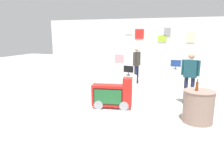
% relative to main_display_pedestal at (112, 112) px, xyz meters
% --- Properties ---
extents(ground_plane, '(30.00, 30.00, 0.00)m').
position_rel_main_display_pedestal_xyz_m(ground_plane, '(-0.40, 0.60, -0.13)').
color(ground_plane, '#B2ADA3').
extents(back_wall_display, '(10.67, 0.13, 2.98)m').
position_rel_main_display_pedestal_xyz_m(back_wall_display, '(-0.39, 5.79, 1.37)').
color(back_wall_display, silver).
rests_on(back_wall_display, ground).
extents(main_display_pedestal, '(1.42, 1.42, 0.25)m').
position_rel_main_display_pedestal_xyz_m(main_display_pedestal, '(0.00, 0.00, 0.00)').
color(main_display_pedestal, white).
rests_on(main_display_pedestal, ground).
extents(novelty_firetruck_tv, '(1.11, 0.58, 0.85)m').
position_rel_main_display_pedestal_xyz_m(novelty_firetruck_tv, '(0.02, -0.00, 0.47)').
color(novelty_firetruck_tv, gray).
rests_on(novelty_firetruck_tv, main_display_pedestal).
extents(display_pedestal_left_rear, '(0.77, 0.77, 0.69)m').
position_rel_main_display_pedestal_xyz_m(display_pedestal_left_rear, '(1.37, 4.66, 0.22)').
color(display_pedestal_left_rear, white).
rests_on(display_pedestal_left_rear, ground).
extents(tv_on_left_rear, '(0.47, 0.23, 0.43)m').
position_rel_main_display_pedestal_xyz_m(tv_on_left_rear, '(1.37, 4.66, 0.79)').
color(tv_on_left_rear, black).
rests_on(tv_on_left_rear, display_pedestal_left_rear).
extents(display_pedestal_center_rear, '(0.64, 0.64, 0.69)m').
position_rel_main_display_pedestal_xyz_m(display_pedestal_center_rear, '(-0.23, 2.53, 0.22)').
color(display_pedestal_center_rear, white).
rests_on(display_pedestal_center_rear, ground).
extents(tv_on_center_rear, '(0.43, 0.19, 0.38)m').
position_rel_main_display_pedestal_xyz_m(tv_on_center_rear, '(-0.23, 2.53, 0.77)').
color(tv_on_center_rear, black).
rests_on(tv_on_center_rear, display_pedestal_center_rear).
extents(side_table_round, '(0.78, 0.78, 0.83)m').
position_rel_main_display_pedestal_xyz_m(side_table_round, '(2.20, 0.37, 0.30)').
color(side_table_round, gray).
rests_on(side_table_round, ground).
extents(bottle_on_side_table, '(0.07, 0.07, 0.30)m').
position_rel_main_display_pedestal_xyz_m(bottle_on_side_table, '(2.12, 0.34, 0.83)').
color(bottle_on_side_table, brown).
rests_on(bottle_on_side_table, side_table_round).
extents(shopper_browsing_near_truck, '(0.26, 0.55, 1.67)m').
position_rel_main_display_pedestal_xyz_m(shopper_browsing_near_truck, '(-0.29, 4.16, 0.85)').
color(shopper_browsing_near_truck, '#1E233F').
rests_on(shopper_browsing_near_truck, ground).
extents(shopper_browsing_rear, '(0.55, 0.27, 1.66)m').
position_rel_main_display_pedestal_xyz_m(shopper_browsing_rear, '(1.96, 1.79, 0.85)').
color(shopper_browsing_rear, '#1E233F').
rests_on(shopper_browsing_rear, ground).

